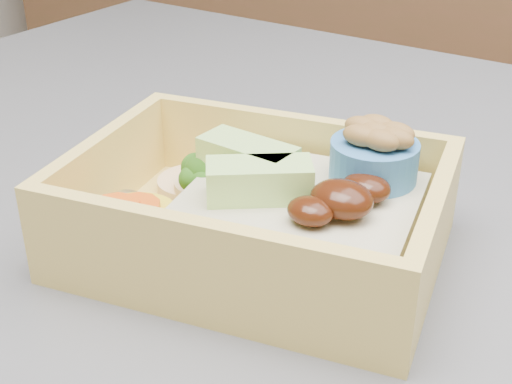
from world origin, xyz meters
The scene contains 1 object.
bento_box centered at (-0.13, -0.11, 0.95)m, with size 0.23×0.19×0.08m.
Camera 1 is at (0.06, -0.41, 1.15)m, focal length 50.00 mm.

